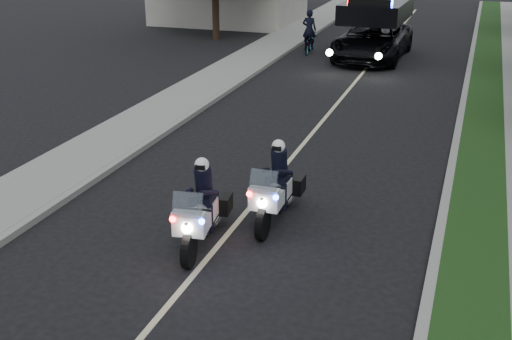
{
  "coord_description": "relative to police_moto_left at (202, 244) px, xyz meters",
  "views": [
    {
      "loc": [
        4.44,
        -11.35,
        6.13
      ],
      "look_at": [
        0.21,
        1.04,
        1.0
      ],
      "focal_mm": 46.24,
      "sensor_mm": 36.0,
      "label": 1
    }
  ],
  "objects": [
    {
      "name": "bicycle",
      "position": [
        -2.8,
        19.07,
        0.0
      ],
      "size": [
        0.71,
        1.6,
        0.81
      ],
      "primitive_type": "imported",
      "rotation": [
        0.0,
        0.0,
        0.11
      ],
      "color": "black",
      "rests_on": "ground"
    },
    {
      "name": "lane_marking",
      "position": [
        0.32,
        10.71,
        0.0
      ],
      "size": [
        0.12,
        50.0,
        0.01
      ],
      "primitive_type": "cube",
      "color": "#BFB78C",
      "rests_on": "ground"
    },
    {
      "name": "police_suv",
      "position": [
        0.18,
        18.83,
        0.0
      ],
      "size": [
        3.01,
        6.16,
        2.95
      ],
      "primitive_type": "imported",
      "rotation": [
        0.0,
        0.0,
        -0.03
      ],
      "color": "black",
      "rests_on": "ground"
    },
    {
      "name": "sidewalk_left",
      "position": [
        -4.88,
        10.71,
        0.08
      ],
      "size": [
        2.0,
        60.0,
        0.16
      ],
      "primitive_type": "cube",
      "color": "gray",
      "rests_on": "ground"
    },
    {
      "name": "cyclist",
      "position": [
        -2.8,
        19.07,
        0.0
      ],
      "size": [
        0.67,
        0.47,
        1.81
      ],
      "primitive_type": "imported",
      "rotation": [
        0.0,
        0.0,
        3.08
      ],
      "color": "black",
      "rests_on": "ground"
    },
    {
      "name": "curb_right",
      "position": [
        4.42,
        10.71,
        0.07
      ],
      "size": [
        0.2,
        60.0,
        0.15
      ],
      "primitive_type": "cube",
      "color": "gray",
      "rests_on": "ground"
    },
    {
      "name": "curb_left",
      "position": [
        -3.78,
        10.71,
        0.07
      ],
      "size": [
        0.2,
        60.0,
        0.15
      ],
      "primitive_type": "cube",
      "color": "gray",
      "rests_on": "ground"
    },
    {
      "name": "tree_left_far",
      "position": [
        -8.91,
        27.86,
        0.0
      ],
      "size": [
        7.92,
        7.92,
        11.36
      ],
      "primitive_type": null,
      "rotation": [
        0.0,
        0.0,
        -0.18
      ],
      "color": "black",
      "rests_on": "ground"
    },
    {
      "name": "grass_verge",
      "position": [
        5.12,
        10.71,
        0.08
      ],
      "size": [
        1.2,
        60.0,
        0.16
      ],
      "primitive_type": "cube",
      "color": "#193814",
      "rests_on": "ground"
    },
    {
      "name": "police_moto_right",
      "position": [
        1.05,
        1.5,
        0.0
      ],
      "size": [
        0.75,
        2.1,
        1.78
      ],
      "primitive_type": null,
      "rotation": [
        0.0,
        0.0,
        0.01
      ],
      "color": "silver",
      "rests_on": "ground"
    },
    {
      "name": "tree_left_near",
      "position": [
        -8.26,
        21.1,
        0.0
      ],
      "size": [
        8.03,
        8.03,
        10.07
      ],
      "primitive_type": null,
      "rotation": [
        0.0,
        0.0,
        0.44
      ],
      "color": "#1B3E14",
      "rests_on": "ground"
    },
    {
      "name": "police_moto_left",
      "position": [
        0.0,
        0.0,
        0.0
      ],
      "size": [
        1.01,
        2.18,
        1.78
      ],
      "primitive_type": null,
      "rotation": [
        0.0,
        0.0,
        0.13
      ],
      "color": "silver",
      "rests_on": "ground"
    },
    {
      "name": "ground",
      "position": [
        0.32,
        0.71,
        0.0
      ],
      "size": [
        120.0,
        120.0,
        0.0
      ],
      "primitive_type": "plane",
      "color": "black",
      "rests_on": "ground"
    }
  ]
}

